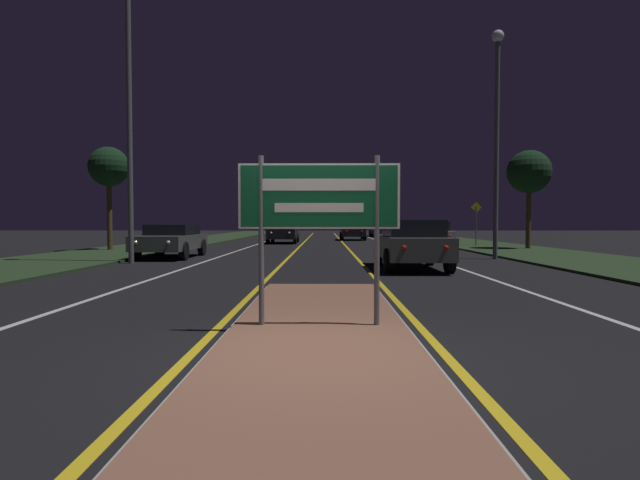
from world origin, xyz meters
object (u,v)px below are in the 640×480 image
object	(u,v)px
car_receding_1	(430,234)
warning_sign	(476,219)
car_receding_2	(353,230)
car_approaching_0	(171,240)
highway_sign	(319,205)
car_approaching_1	(283,232)
streetlight_left_near	(129,74)
streetlight_right_near	(497,121)
car_receding_0	(411,243)
car_receding_3	(380,229)

from	to	relation	value
car_receding_1	warning_sign	world-z (taller)	warning_sign
warning_sign	car_receding_2	bearing A→B (deg)	119.48
car_receding_1	car_approaching_0	distance (m)	13.88
highway_sign	car_approaching_0	distance (m)	14.77
car_approaching_0	car_approaching_1	xyz separation A→B (m)	(3.32, 13.94, 0.04)
highway_sign	streetlight_left_near	xyz separation A→B (m)	(-6.56, 10.68, 4.80)
streetlight_right_near	car_approaching_0	distance (m)	13.45
streetlight_left_near	car_receding_0	distance (m)	11.02
car_receding_3	car_approaching_0	xyz separation A→B (m)	(-11.55, -29.05, -0.02)
car_approaching_1	warning_sign	xyz separation A→B (m)	(11.36, -5.48, 0.81)
streetlight_left_near	car_receding_1	world-z (taller)	streetlight_left_near
streetlight_left_near	warning_sign	xyz separation A→B (m)	(15.22, 11.23, -4.87)
streetlight_left_near	car_receding_2	world-z (taller)	streetlight_left_near
car_approaching_0	streetlight_right_near	bearing A→B (deg)	-2.95
highway_sign	car_receding_1	size ratio (longest dim) A/B	0.48
car_receding_2	car_receding_3	distance (m)	9.90
streetlight_right_near	car_receding_2	size ratio (longest dim) A/B	1.93
car_approaching_0	car_approaching_1	size ratio (longest dim) A/B	0.94
highway_sign	warning_sign	world-z (taller)	warning_sign
car_receding_1	car_approaching_0	xyz separation A→B (m)	(-11.83, -7.27, -0.04)
highway_sign	car_receding_0	bearing A→B (deg)	72.79
car_receding_1	warning_sign	distance (m)	3.19
car_receding_0	car_receding_1	distance (m)	12.42
car_receding_1	car_approaching_0	world-z (taller)	car_receding_1
warning_sign	streetlight_right_near	bearing A→B (deg)	-102.58
streetlight_right_near	car_approaching_0	size ratio (longest dim) A/B	1.95
streetlight_left_near	streetlight_right_near	size ratio (longest dim) A/B	1.24
car_approaching_0	car_receding_1	bearing A→B (deg)	31.56
car_receding_3	car_approaching_0	world-z (taller)	car_receding_3
car_receding_1	car_receding_2	distance (m)	12.89
car_receding_3	car_receding_1	bearing A→B (deg)	-89.25
streetlight_left_near	streetlight_right_near	distance (m)	13.41
highway_sign	car_receding_0	size ratio (longest dim) A/B	0.50
car_receding_2	car_receding_3	world-z (taller)	car_receding_2
streetlight_right_near	car_receding_2	bearing A→B (deg)	101.96
car_receding_1	car_approaching_0	size ratio (longest dim) A/B	1.00
highway_sign	car_receding_2	bearing A→B (deg)	85.99
car_receding_3	warning_sign	distance (m)	20.84
highway_sign	car_approaching_1	distance (m)	27.54
streetlight_right_near	warning_sign	world-z (taller)	streetlight_right_near
streetlight_right_near	car_approaching_0	xyz separation A→B (m)	(-12.65, 0.65, -4.53)
car_receding_0	car_receding_2	size ratio (longest dim) A/B	0.95
highway_sign	car_receding_1	xyz separation A→B (m)	(5.81, 20.72, -0.87)
streetlight_left_near	car_approaching_1	bearing A→B (deg)	76.98
streetlight_left_near	warning_sign	bearing A→B (deg)	36.41
car_receding_1	car_receding_2	size ratio (longest dim) A/B	0.99
streetlight_left_near	car_receding_1	xyz separation A→B (m)	(12.37, 10.03, -5.67)
highway_sign	car_receding_1	distance (m)	21.54
highway_sign	car_receding_0	world-z (taller)	highway_sign
streetlight_right_near	car_approaching_0	bearing A→B (deg)	177.05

